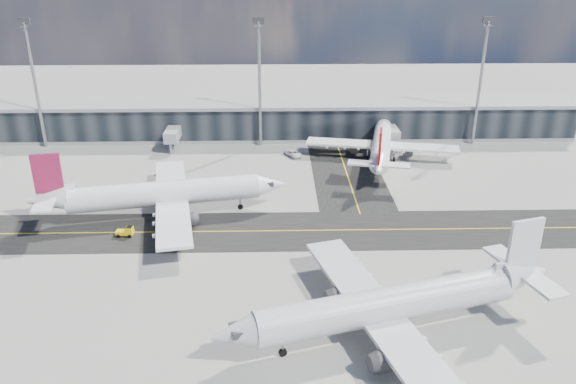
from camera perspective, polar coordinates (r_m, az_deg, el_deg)
name	(u,v)px	position (r m, az deg, el deg)	size (l,w,h in m)	color
ground	(254,243)	(88.12, -3.42, -5.17)	(300.00, 300.00, 0.00)	gray
taxiway_lanes	(279,213)	(97.63, -0.93, -2.14)	(180.00, 63.00, 0.03)	black
terminal_concourse	(261,120)	(137.71, -2.73, 7.31)	(152.00, 19.80, 8.80)	black
floodlight_masts	(260,79)	(128.22, -2.91, 11.41)	(102.50, 0.70, 28.90)	gray
airliner_af	(161,194)	(97.13, -12.76, -0.20)	(42.40, 36.36, 12.60)	white
airliner_redtail	(381,144)	(122.85, 9.48, 4.88)	(33.15, 38.62, 11.50)	white
airliner_near	(392,304)	(67.56, 10.55, -11.16)	(41.83, 36.02, 12.58)	silver
baggage_tug	(126,231)	(93.14, -16.10, -3.88)	(2.80, 1.56, 1.70)	yellow
service_van	(293,154)	(124.52, 0.53, 3.93)	(2.20, 4.77, 1.32)	white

